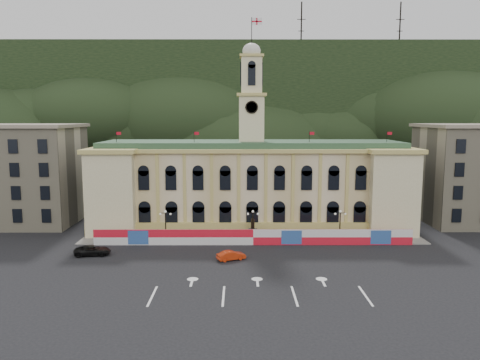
{
  "coord_description": "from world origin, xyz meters",
  "views": [
    {
      "loc": [
        -2.3,
        -56.28,
        20.06
      ],
      "look_at": [
        -2.06,
        18.0,
        9.89
      ],
      "focal_mm": 35.0,
      "sensor_mm": 36.0,
      "label": 1
    }
  ],
  "objects_px": {
    "lamp_center": "(253,223)",
    "red_sedan": "(231,255)",
    "statue": "(253,233)",
    "black_suv": "(93,250)"
  },
  "relations": [
    {
      "from": "lamp_center",
      "to": "black_suv",
      "type": "bearing_deg",
      "value": -162.53
    },
    {
      "from": "lamp_center",
      "to": "red_sedan",
      "type": "xyz_separation_m",
      "value": [
        -3.34,
        -9.74,
        -2.4
      ]
    },
    {
      "from": "statue",
      "to": "black_suv",
      "type": "xyz_separation_m",
      "value": [
        -23.51,
        -8.4,
        -0.48
      ]
    },
    {
      "from": "statue",
      "to": "lamp_center",
      "type": "bearing_deg",
      "value": -90.0
    },
    {
      "from": "statue",
      "to": "red_sedan",
      "type": "distance_m",
      "value": 11.26
    },
    {
      "from": "lamp_center",
      "to": "black_suv",
      "type": "xyz_separation_m",
      "value": [
        -23.51,
        -7.4,
        -2.36
      ]
    },
    {
      "from": "lamp_center",
      "to": "red_sedan",
      "type": "distance_m",
      "value": 10.57
    },
    {
      "from": "statue",
      "to": "red_sedan",
      "type": "height_order",
      "value": "statue"
    },
    {
      "from": "statue",
      "to": "lamp_center",
      "type": "relative_size",
      "value": 0.72
    },
    {
      "from": "red_sedan",
      "to": "lamp_center",
      "type": "bearing_deg",
      "value": -42.52
    }
  ]
}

